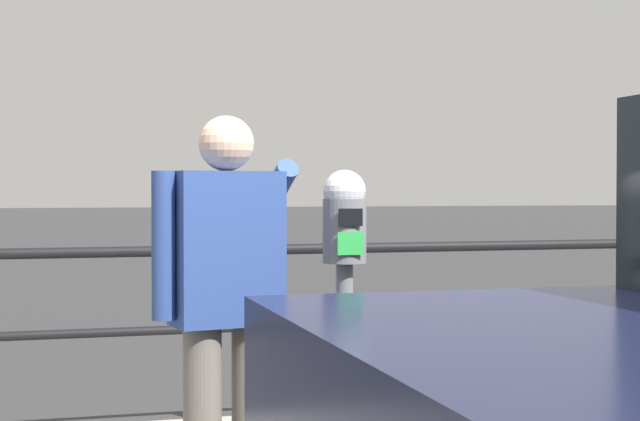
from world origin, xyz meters
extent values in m
cylinder|color=slate|center=(-0.13, 0.46, 0.64)|extent=(0.07, 0.07, 1.03)
cylinder|color=slate|center=(-0.13, 0.46, 1.29)|extent=(0.18, 0.18, 0.26)
sphere|color=silver|center=(-0.13, 0.46, 1.45)|extent=(0.17, 0.17, 0.17)
cube|color=black|center=(-0.13, 0.37, 1.34)|extent=(0.10, 0.01, 0.07)
cube|color=green|center=(-0.13, 0.37, 1.24)|extent=(0.11, 0.01, 0.09)
cube|color=#2D478C|center=(-0.62, 0.44, 1.22)|extent=(0.45, 0.29, 0.60)
sphere|color=beige|center=(-0.62, 0.44, 1.63)|extent=(0.22, 0.22, 0.22)
cylinder|color=#2D478C|center=(-0.87, 0.39, 1.24)|extent=(0.09, 0.09, 0.57)
cylinder|color=#2D478C|center=(-0.41, 0.68, 1.38)|extent=(0.18, 0.52, 0.40)
cylinder|color=black|center=(0.00, 2.16, 1.11)|extent=(24.00, 0.06, 0.06)
cylinder|color=black|center=(0.00, 2.16, 0.67)|extent=(24.00, 0.05, 0.05)
cylinder|color=black|center=(0.00, 2.16, 0.62)|extent=(0.06, 0.06, 0.98)
camera|label=1|loc=(-1.29, -3.35, 1.45)|focal=55.24mm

